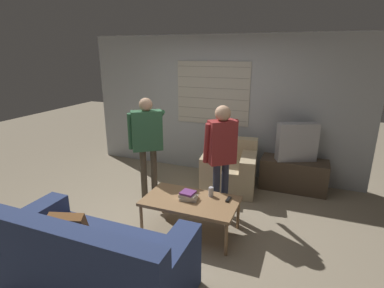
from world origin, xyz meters
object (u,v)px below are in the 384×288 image
(coffee_table, at_px, (191,202))
(book_stack, at_px, (188,196))
(armchair_beige, at_px, (230,169))
(person_right_standing, at_px, (221,148))
(couch_blue, at_px, (92,261))
(soda_can, at_px, (211,192))
(person_left_standing, at_px, (147,136))
(spare_remote, at_px, (228,199))
(tv, at_px, (297,142))

(coffee_table, height_order, book_stack, book_stack)
(armchair_beige, height_order, person_right_standing, person_right_standing)
(couch_blue, xyz_separation_m, soda_can, (0.71, 1.48, 0.19))
(person_left_standing, height_order, spare_remote, person_left_standing)
(couch_blue, height_order, person_right_standing, person_right_standing)
(armchair_beige, height_order, tv, tv)
(tv, bearing_deg, person_right_standing, 29.33)
(person_left_standing, bearing_deg, spare_remote, -55.10)
(person_left_standing, bearing_deg, person_right_standing, -40.21)
(person_right_standing, distance_m, book_stack, 0.80)
(couch_blue, distance_m, person_left_standing, 2.12)
(soda_can, relative_size, spare_remote, 0.95)
(couch_blue, bearing_deg, tv, 61.68)
(person_left_standing, distance_m, book_stack, 1.27)
(tv, relative_size, soda_can, 5.30)
(coffee_table, distance_m, tv, 2.19)
(tv, xyz_separation_m, spare_remote, (-0.70, -1.65, -0.37))
(couch_blue, distance_m, soda_can, 1.65)
(armchair_beige, relative_size, coffee_table, 0.82)
(armchair_beige, bearing_deg, spare_remote, 96.27)
(armchair_beige, distance_m, tv, 1.19)
(couch_blue, bearing_deg, spare_remote, 56.32)
(tv, bearing_deg, couch_blue, 37.78)
(coffee_table, height_order, spare_remote, spare_remote)
(coffee_table, bearing_deg, armchair_beige, 85.27)
(coffee_table, xyz_separation_m, spare_remote, (0.45, 0.16, 0.05))
(soda_can, bearing_deg, coffee_table, -137.48)
(coffee_table, xyz_separation_m, person_left_standing, (-0.98, 0.66, 0.60))
(person_right_standing, bearing_deg, soda_can, -131.74)
(couch_blue, xyz_separation_m, armchair_beige, (0.63, 2.77, -0.00))
(tv, bearing_deg, book_stack, 32.88)
(coffee_table, distance_m, book_stack, 0.09)
(armchair_beige, relative_size, person_right_standing, 0.61)
(couch_blue, relative_size, person_left_standing, 1.17)
(coffee_table, bearing_deg, tv, 57.74)
(spare_remote, bearing_deg, coffee_table, -156.97)
(coffee_table, distance_m, soda_can, 0.30)
(armchair_beige, distance_m, book_stack, 1.51)
(person_left_standing, relative_size, book_stack, 6.51)
(couch_blue, distance_m, person_right_standing, 2.10)
(tv, distance_m, person_right_standing, 1.56)
(person_right_standing, bearing_deg, spare_remote, -100.41)
(person_right_standing, relative_size, spare_remote, 12.06)
(spare_remote, bearing_deg, couch_blue, -120.36)
(person_left_standing, xyz_separation_m, book_stack, (0.95, -0.66, -0.52))
(book_stack, bearing_deg, couch_blue, -110.26)
(person_left_standing, xyz_separation_m, spare_remote, (1.43, -0.50, -0.55))
(person_left_standing, xyz_separation_m, soda_can, (1.19, -0.47, -0.50))
(couch_blue, relative_size, soda_can, 14.93)
(armchair_beige, bearing_deg, book_stack, 76.46)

